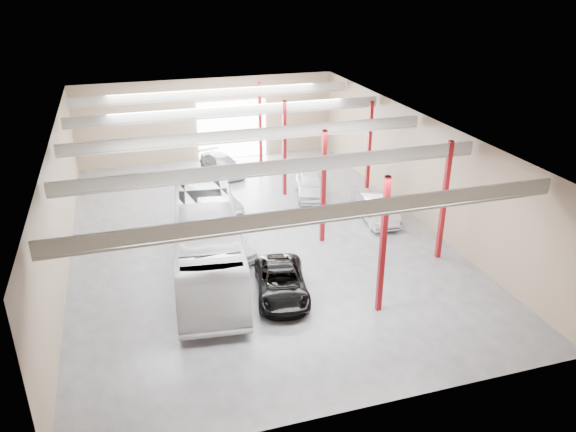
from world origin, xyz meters
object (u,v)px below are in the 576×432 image
black_sedan (281,282)px  car_row_a (230,243)px  car_row_c (222,165)px  coach_bus (207,238)px  car_right_far (310,185)px  car_right_near (375,207)px  car_row_b (217,200)px

black_sedan → car_row_a: black_sedan is taller
car_row_c → coach_bus: bearing=-120.2°
black_sedan → car_right_far: car_right_far is taller
car_row_a → car_right_near: 10.51m
car_right_near → car_right_far: bearing=123.3°
black_sedan → car_row_a: (-1.61, 5.20, -0.02)m
car_row_b → car_right_far: 7.04m
coach_bus → black_sedan: size_ratio=2.56×
car_row_b → car_right_near: size_ratio=0.88×
car_row_a → car_right_far: (7.50, 7.31, 0.11)m
coach_bus → car_right_far: 12.59m
car_row_b → car_row_c: car_row_c is taller
car_row_a → car_row_c: (2.27, 14.05, 0.02)m
coach_bus → car_row_c: size_ratio=2.68×
car_row_c → car_right_near: bearing=-72.6°
black_sedan → car_right_far: size_ratio=1.10×
coach_bus → car_right_far: bearing=51.0°
car_row_a → car_row_b: size_ratio=0.94×
coach_bus → car_right_near: (11.80, 3.53, -1.09)m
car_row_b → car_right_near: bearing=-44.7°
black_sedan → car_row_b: black_sedan is taller
car_right_far → car_row_a: bearing=-121.5°
car_row_a → car_right_near: size_ratio=0.83×
car_row_a → car_row_b: car_row_b is taller
car_row_c → car_right_far: size_ratio=1.05×
coach_bus → car_row_a: size_ratio=3.24×
car_right_far → car_right_near: bearing=-47.5°
black_sedan → car_right_near: size_ratio=1.05×
car_right_far → car_row_c: bearing=142.0°
car_row_c → car_right_far: 8.53m
black_sedan → car_right_near: (8.69, 7.31, 0.10)m
car_row_c → car_right_near: (8.03, -11.94, 0.10)m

